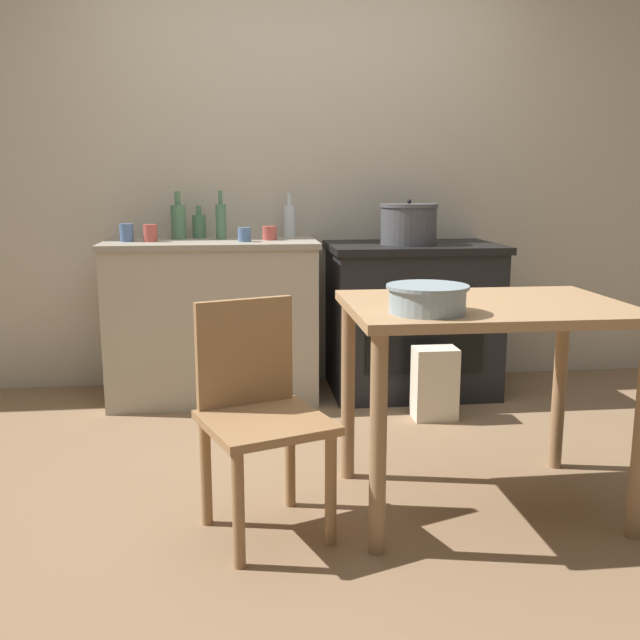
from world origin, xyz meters
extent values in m
plane|color=#896B4C|center=(0.00, 0.00, 0.00)|extent=(14.00, 14.00, 0.00)
cube|color=beige|center=(0.00, 1.58, 1.27)|extent=(8.00, 0.07, 2.55)
cube|color=#B2A893|center=(-0.52, 1.26, 0.43)|extent=(1.14, 0.59, 0.87)
cube|color=gray|center=(-0.52, 1.26, 0.88)|extent=(1.17, 0.62, 0.03)
cube|color=black|center=(0.62, 1.24, 0.41)|extent=(0.93, 0.63, 0.83)
cube|color=black|center=(0.62, 1.24, 0.85)|extent=(0.97, 0.67, 0.04)
cube|color=black|center=(0.62, 0.92, 0.36)|extent=(0.65, 0.01, 0.35)
cube|color=#A87F56|center=(0.52, -0.28, 0.77)|extent=(1.01, 0.72, 0.03)
cylinder|color=#97724E|center=(0.06, -0.59, 0.37)|extent=(0.06, 0.06, 0.75)
cylinder|color=#97724E|center=(0.06, 0.03, 0.37)|extent=(0.06, 0.06, 0.75)
cylinder|color=#97724E|center=(0.97, 0.03, 0.37)|extent=(0.06, 0.06, 0.75)
cube|color=#997047|center=(-0.29, -0.42, 0.41)|extent=(0.51, 0.51, 0.03)
cube|color=#997047|center=(-0.36, -0.25, 0.62)|extent=(0.35, 0.15, 0.39)
cylinder|color=#997047|center=(-0.39, -0.63, 0.20)|extent=(0.04, 0.04, 0.39)
cylinder|color=#997047|center=(-0.08, -0.52, 0.20)|extent=(0.04, 0.04, 0.39)
cylinder|color=#997047|center=(-0.51, -0.32, 0.20)|extent=(0.04, 0.04, 0.39)
cylinder|color=#997047|center=(-0.20, -0.21, 0.20)|extent=(0.04, 0.04, 0.39)
cube|color=beige|center=(0.63, 0.72, 0.19)|extent=(0.22, 0.16, 0.38)
cylinder|color=#4C4C51|center=(0.58, 1.19, 0.97)|extent=(0.31, 0.31, 0.21)
cylinder|color=#4C4C51|center=(0.58, 1.19, 1.08)|extent=(0.32, 0.32, 0.02)
sphere|color=black|center=(0.58, 1.19, 1.11)|extent=(0.02, 0.02, 0.02)
cylinder|color=#93A8B2|center=(0.25, -0.46, 0.83)|extent=(0.26, 0.26, 0.09)
cylinder|color=#8597A0|center=(0.25, -0.46, 0.87)|extent=(0.28, 0.28, 0.01)
cylinder|color=#517F5B|center=(-0.46, 1.34, 0.99)|extent=(0.06, 0.06, 0.19)
cylinder|color=#517F5B|center=(-0.46, 1.34, 1.13)|extent=(0.02, 0.02, 0.08)
cylinder|color=#517F5B|center=(-0.70, 1.37, 0.99)|extent=(0.08, 0.08, 0.19)
cylinder|color=#517F5B|center=(-0.70, 1.37, 1.12)|extent=(0.03, 0.03, 0.07)
cylinder|color=silver|center=(-0.07, 1.42, 0.99)|extent=(0.07, 0.07, 0.18)
cylinder|color=silver|center=(-0.07, 1.42, 1.12)|extent=(0.03, 0.03, 0.07)
cylinder|color=#517F5B|center=(-0.59, 1.44, 0.96)|extent=(0.08, 0.08, 0.13)
cylinder|color=#517F5B|center=(-0.59, 1.44, 1.05)|extent=(0.03, 0.03, 0.05)
cylinder|color=#4C6B99|center=(-0.33, 1.14, 0.93)|extent=(0.07, 0.07, 0.08)
cylinder|color=#4C6B99|center=(-0.97, 1.22, 0.94)|extent=(0.07, 0.07, 0.10)
cylinder|color=#B74C42|center=(-0.84, 1.20, 0.94)|extent=(0.07, 0.07, 0.09)
cylinder|color=#B74C42|center=(-0.19, 1.24, 0.93)|extent=(0.08, 0.08, 0.08)
camera|label=1|loc=(-0.38, -2.74, 1.22)|focal=40.00mm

